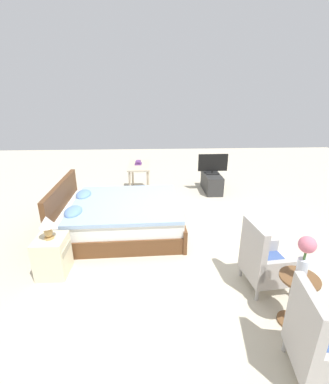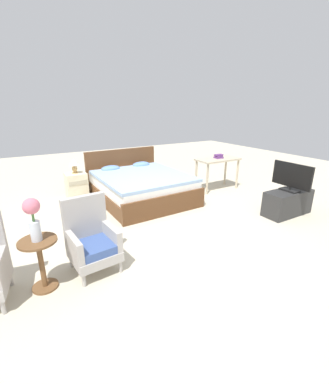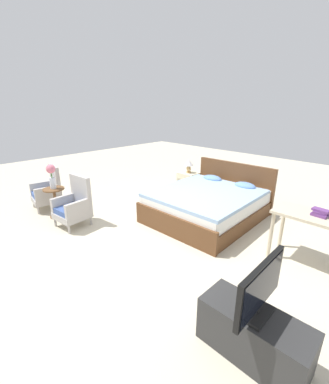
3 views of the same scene
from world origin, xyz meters
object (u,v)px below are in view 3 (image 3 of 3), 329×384
Objects in this scene: table_lamp at (189,164)px; tv_flatscreen at (260,289)px; armchair_by_window_right at (74,206)px; vanity_desk at (314,223)px; tv_stand at (253,335)px; book_stack at (320,213)px; armchair_by_window_left at (48,191)px; bed at (209,204)px; side_table at (55,199)px; nightstand at (188,183)px; flower_vase at (51,174)px.

tv_flatscreen is at bearing -42.60° from table_lamp.
armchair_by_window_right is 3.93m from vanity_desk.
book_stack is (-0.07, 1.90, 0.57)m from tv_stand.
book_stack is at bearing 20.22° from armchair_by_window_left.
book_stack is at bearing -7.82° from bed.
table_lamp is 3.32m from book_stack.
armchair_by_window_left is at bearing -159.78° from book_stack.
armchair_by_window_left reaches higher than tv_stand.
armchair_by_window_right is 1.52× the size of side_table.
bed is 1.50m from table_lamp.
table_lamp is 4.37m from tv_flatscreen.
armchair_by_window_right is at bearing 0.02° from armchair_by_window_left.
tv_stand is 0.50m from tv_flatscreen.
tv_flatscreen is at bearing 0.81° from tv_stand.
tv_flatscreen is 3.59× the size of book_stack.
vanity_desk reaches higher than tv_stand.
nightstand is at bearing 137.38° from tv_stand.
tv_flatscreen reaches higher than side_table.
table_lamp is (1.00, 2.91, -0.12)m from flower_vase.
flower_vase reaches higher than armchair_by_window_left.
table_lamp is (0.00, 0.00, 0.49)m from nightstand.
table_lamp is at bearing 161.31° from book_stack.
bed is 3.42m from armchair_by_window_left.
vanity_desk is at bearing 26.01° from armchair_by_window_right.
armchair_by_window_left is at bearing 178.18° from tv_flatscreen.
vanity_desk is at bearing 23.92° from flower_vase.
tv_flatscreen is at bearing -0.66° from flower_vase.
vanity_desk is (1.93, -0.29, 0.35)m from bed.
armchair_by_window_left is 1.52× the size of side_table.
flower_vase is 0.50× the size of tv_stand.
table_lamp is 0.34× the size of tv_stand.
table_lamp is at bearing 60.55° from armchair_by_window_left.
nightstand is at bearing 146.11° from bed.
nightstand is (1.00, 2.91, -0.10)m from side_table.
bed is 10.38× the size of book_stack.
bed is 3.91× the size of nightstand.
side_table is (-2.18, -2.12, 0.08)m from bed.
nightstand is at bearing 137.40° from tv_flatscreen.
flower_vase reaches higher than tv_stand.
bed is 3.00m from tv_flatscreen.
armchair_by_window_right is 2.79× the size of table_lamp.
tv_stand is 0.92× the size of vanity_desk.
tv_flatscreen is 1.88m from vanity_desk.
armchair_by_window_right reaches higher than vanity_desk.
side_table is 4.23m from tv_flatscreen.
armchair_by_window_left is 4.82m from tv_flatscreen.
bed reaches higher than tv_stand.
armchair_by_window_right is 4.38× the size of book_stack.
armchair_by_window_left is 0.59m from side_table.
armchair_by_window_left is 1.65× the size of nightstand.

